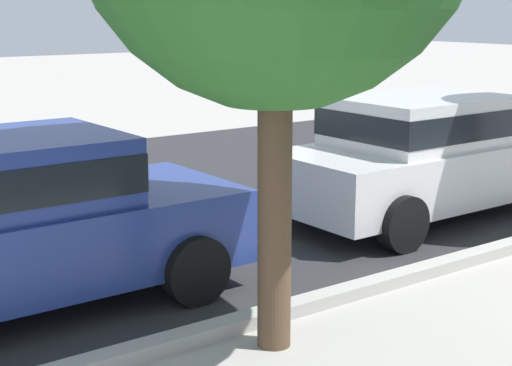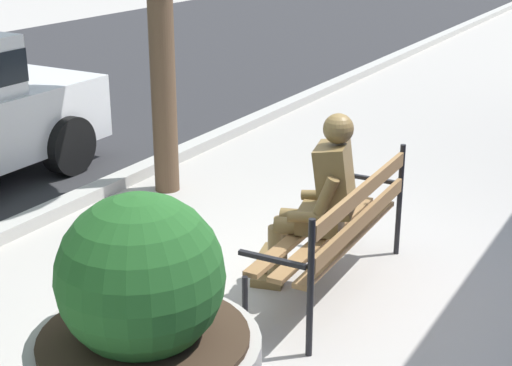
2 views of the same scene
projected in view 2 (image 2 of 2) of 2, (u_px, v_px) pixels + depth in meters
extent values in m
plane|color=#ADA8A0|center=(336.00, 289.00, 5.83)|extent=(80.00, 80.00, 0.00)
cube|color=#B2AFA8|center=(53.00, 210.00, 7.19)|extent=(60.00, 0.20, 0.12)
cube|color=olive|center=(349.00, 240.00, 5.59)|extent=(1.70, 0.17, 0.04)
cube|color=olive|center=(326.00, 235.00, 5.67)|extent=(1.70, 0.17, 0.04)
cube|color=olive|center=(304.00, 230.00, 5.75)|extent=(1.70, 0.17, 0.04)
cube|color=olive|center=(362.00, 220.00, 5.50)|extent=(1.70, 0.09, 0.11)
cube|color=olive|center=(363.00, 192.00, 5.42)|extent=(1.70, 0.09, 0.11)
cylinder|color=black|center=(245.00, 307.00, 5.11)|extent=(0.04, 0.04, 0.45)
cylinder|color=black|center=(310.00, 289.00, 4.82)|extent=(0.04, 0.04, 0.95)
cube|color=black|center=(272.00, 259.00, 4.89)|extent=(0.05, 0.48, 0.03)
cylinder|color=black|center=(345.00, 218.00, 6.57)|extent=(0.04, 0.04, 0.45)
cylinder|color=black|center=(400.00, 200.00, 6.28)|extent=(0.04, 0.04, 0.95)
cube|color=black|center=(369.00, 178.00, 6.35)|extent=(0.05, 0.48, 0.03)
cube|color=brown|center=(320.00, 219.00, 5.68)|extent=(0.41, 0.40, 0.16)
cube|color=brown|center=(335.00, 179.00, 5.54)|extent=(0.42, 0.37, 0.55)
sphere|color=brown|center=(338.00, 129.00, 5.41)|extent=(0.22, 0.22, 0.22)
cylinder|color=brown|center=(327.00, 196.00, 5.36)|extent=(0.13, 0.20, 0.29)
cylinder|color=brown|center=(306.00, 217.00, 5.45)|extent=(0.15, 0.28, 0.10)
cylinder|color=brown|center=(337.00, 176.00, 5.76)|extent=(0.13, 0.20, 0.29)
cylinder|color=brown|center=(318.00, 195.00, 5.87)|extent=(0.15, 0.28, 0.10)
cylinder|color=brown|center=(299.00, 227.00, 5.64)|extent=(0.22, 0.39, 0.14)
cylinder|color=brown|center=(275.00, 257.00, 5.78)|extent=(0.11, 0.11, 0.50)
cube|color=brown|center=(267.00, 282.00, 5.87)|extent=(0.17, 0.26, 0.07)
cylinder|color=brown|center=(304.00, 218.00, 5.81)|extent=(0.22, 0.39, 0.14)
cylinder|color=brown|center=(280.00, 248.00, 5.94)|extent=(0.11, 0.11, 0.50)
cube|color=brown|center=(273.00, 272.00, 6.03)|extent=(0.17, 0.26, 0.07)
cube|color=brown|center=(272.00, 259.00, 6.14)|extent=(0.32, 0.25, 0.16)
cylinder|color=#38281C|center=(144.00, 337.00, 4.06)|extent=(1.12, 1.12, 0.03)
sphere|color=#235B23|center=(141.00, 276.00, 3.94)|extent=(0.88, 0.88, 0.88)
cylinder|color=brown|center=(161.00, 42.00, 7.39)|extent=(0.25, 0.25, 3.02)
cylinder|color=black|center=(69.00, 145.00, 8.26)|extent=(0.64, 0.22, 0.64)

